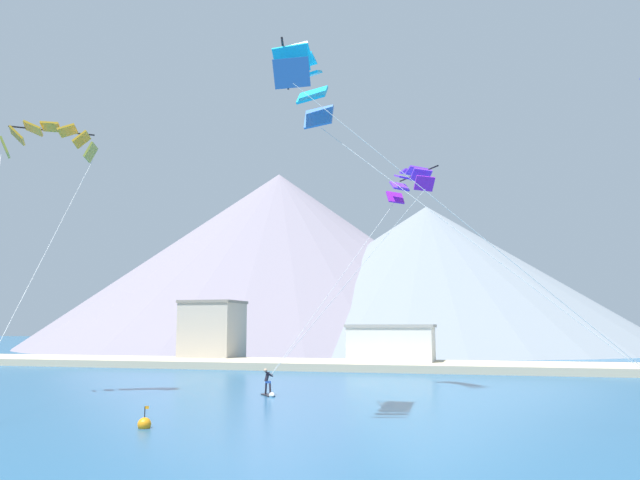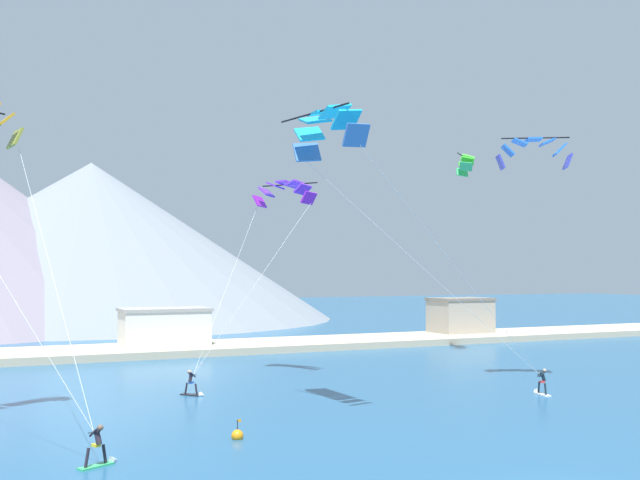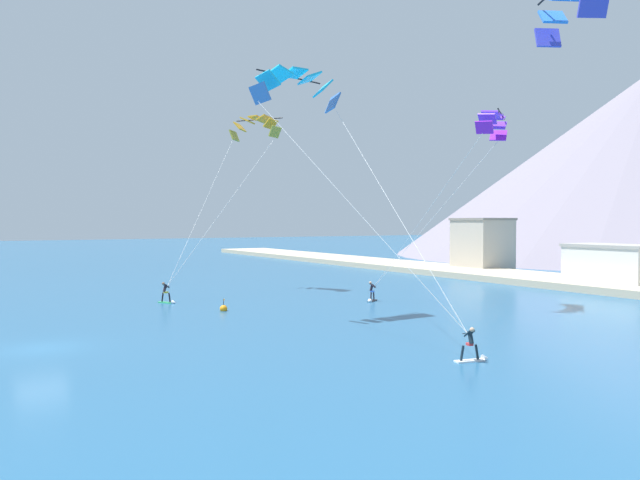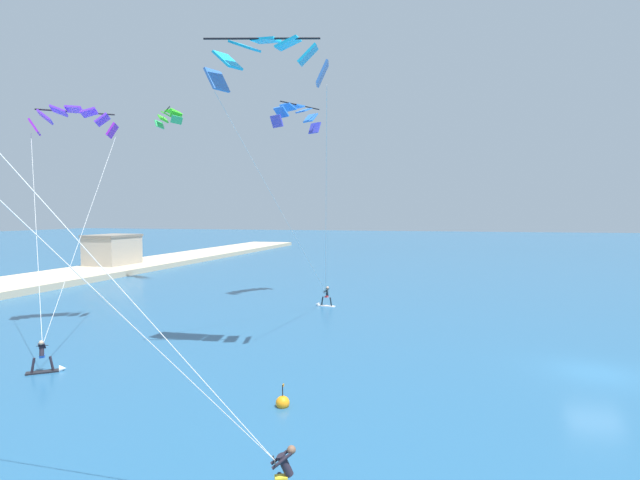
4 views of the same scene
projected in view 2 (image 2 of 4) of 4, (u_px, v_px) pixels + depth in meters
The scene contains 12 objects.
kitesurfer_near_lead at pixel (101, 452), 28.37m from camera, with size 1.73×1.15×1.77m.
kitesurfer_near_trail at pixel (541, 386), 45.35m from camera, with size 0.74×1.78×1.72m.
kitesurfer_mid_center at pixel (194, 388), 44.79m from camera, with size 1.38×1.62×1.69m.
parafoil_kite_near_trail at pixel (328, 128), 38.81m from camera, with size 16.86×6.58×15.40m.
parafoil_kite_mid_center at pixel (284, 192), 53.48m from camera, with size 10.14×7.48×13.39m.
parafoil_kite_distant_high_outer at pixel (534, 149), 50.07m from camera, with size 5.09×3.48×2.17m.
parafoil_kite_distant_low_drift at pixel (466, 163), 67.67m from camera, with size 3.24×4.28×1.84m.
race_marker_buoy at pixel (237, 436), 33.00m from camera, with size 0.56×0.56×1.02m.
shoreline_strip at pixel (199, 348), 70.27m from camera, with size 180.00×10.00×0.70m, color #BCAD8E.
shore_building_harbour_front at pixel (164, 330), 70.44m from camera, with size 8.63×5.13×4.30m.
shore_building_promenade_mid at pixel (460, 318), 85.16m from camera, with size 6.91×5.04×4.83m.
mountain_peak_west_ridge at pixel (90, 241), 122.00m from camera, with size 82.49×82.49×26.87m.
Camera 2 is at (-18.13, -18.87, 7.62)m, focal length 40.00 mm.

